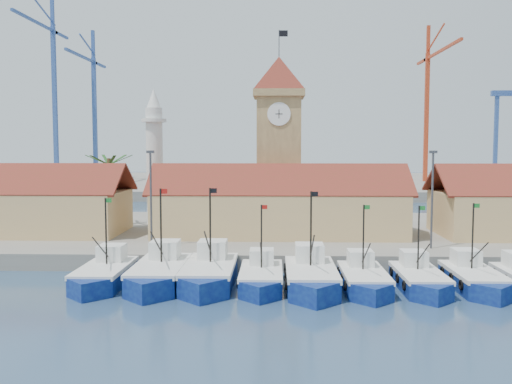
{
  "coord_description": "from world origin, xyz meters",
  "views": [
    {
      "loc": [
        -0.47,
        -40.55,
        10.94
      ],
      "look_at": [
        -2.38,
        18.0,
        6.2
      ],
      "focal_mm": 40.0,
      "sensor_mm": 36.0,
      "label": 1
    }
  ],
  "objects_px": {
    "boat_0": "(104,276)",
    "clock_tower": "(279,137)",
    "boat_4": "(311,279)",
    "minaret": "(155,156)"
  },
  "relations": [
    {
      "from": "clock_tower",
      "to": "minaret",
      "type": "height_order",
      "value": "clock_tower"
    },
    {
      "from": "boat_4",
      "to": "boat_0",
      "type": "bearing_deg",
      "value": 177.41
    },
    {
      "from": "clock_tower",
      "to": "minaret",
      "type": "relative_size",
      "value": 1.39
    },
    {
      "from": "boat_0",
      "to": "boat_4",
      "type": "xyz_separation_m",
      "value": [
        16.21,
        -0.73,
        0.07
      ]
    },
    {
      "from": "boat_0",
      "to": "boat_4",
      "type": "relative_size",
      "value": 0.92
    },
    {
      "from": "boat_0",
      "to": "clock_tower",
      "type": "xyz_separation_m",
      "value": [
        13.86,
        22.98,
        11.21
      ]
    },
    {
      "from": "boat_0",
      "to": "clock_tower",
      "type": "relative_size",
      "value": 0.42
    },
    {
      "from": "boat_0",
      "to": "boat_4",
      "type": "height_order",
      "value": "boat_4"
    },
    {
      "from": "boat_0",
      "to": "minaret",
      "type": "xyz_separation_m",
      "value": [
        -1.14,
        24.98,
        8.98
      ]
    },
    {
      "from": "clock_tower",
      "to": "boat_4",
      "type": "bearing_deg",
      "value": -84.34
    }
  ]
}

